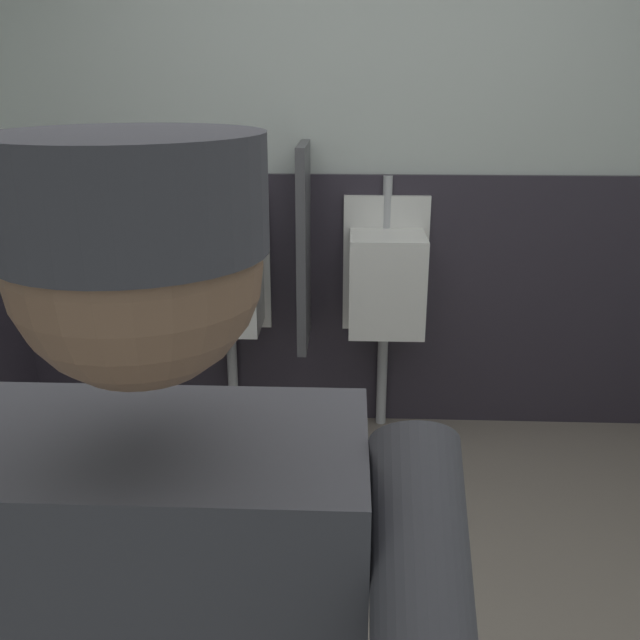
# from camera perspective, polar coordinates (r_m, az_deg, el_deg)

# --- Properties ---
(wall_back) EXTENTS (4.05, 0.12, 2.55)m
(wall_back) POSITION_cam_1_polar(r_m,az_deg,el_deg) (3.34, 4.11, 12.55)
(wall_back) COLOR silver
(wall_back) RESTS_ON ground_plane
(wainscot_band_back) EXTENTS (3.45, 0.03, 1.24)m
(wainscot_band_back) POSITION_cam_1_polar(r_m,az_deg,el_deg) (3.41, 3.88, 1.40)
(wainscot_band_back) COLOR #2D2833
(wainscot_band_back) RESTS_ON ground_plane
(urinal_left) EXTENTS (0.40, 0.34, 1.24)m
(urinal_left) POSITION_cam_1_polar(r_m,az_deg,el_deg) (3.28, -7.79, 3.36)
(urinal_left) COLOR white
(urinal_left) RESTS_ON ground_plane
(urinal_middle) EXTENTS (0.40, 0.34, 1.24)m
(urinal_middle) POSITION_cam_1_polar(r_m,az_deg,el_deg) (3.23, 5.43, 3.22)
(urinal_middle) COLOR white
(urinal_middle) RESTS_ON ground_plane
(privacy_divider_panel) EXTENTS (0.04, 0.40, 0.90)m
(privacy_divider_panel) POSITION_cam_1_polar(r_m,az_deg,el_deg) (3.12, -1.33, 6.00)
(privacy_divider_panel) COLOR #4C4C51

